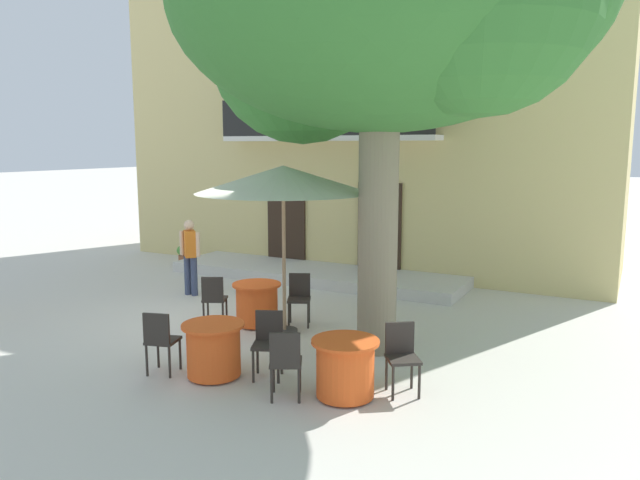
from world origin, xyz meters
name	(u,v)px	position (x,y,z in m)	size (l,w,h in m)	color
ground_plane	(214,324)	(0.00, 0.00, 0.00)	(120.00, 120.00, 0.00)	beige
building_facade	(365,124)	(-0.16, 6.99, 3.75)	(13.00, 5.09, 7.50)	#DBC67F
entrance_step_platform	(314,274)	(-0.16, 4.09, 0.12)	(7.20, 1.82, 0.25)	silver
plane_tree	(376,9)	(3.02, 0.15, 5.13)	(6.56, 5.76, 7.19)	#7F755B
cafe_table_near_tree	(257,304)	(0.72, 0.33, 0.39)	(0.86, 0.86, 0.76)	#EA561E
cafe_chair_near_tree_0	(299,295)	(1.36, 0.73, 0.53)	(0.54, 0.54, 0.91)	#2D2823
cafe_chair_near_tree_1	(214,297)	(0.08, -0.07, 0.53)	(0.53, 0.53, 0.91)	#2D2823
cafe_table_middle	(214,349)	(1.56, -1.98, 0.39)	(0.86, 0.86, 0.76)	#EA561E
cafe_chair_middle_0	(268,339)	(2.21, -1.61, 0.53)	(0.53, 0.53, 0.91)	#2D2823
cafe_chair_middle_1	(160,338)	(0.86, -2.26, 0.53)	(0.50, 0.50, 0.91)	#2D2823
cafe_table_front	(345,368)	(3.46, -1.76, 0.39)	(0.86, 0.86, 0.76)	#EA561E
cafe_chair_front_0	(285,360)	(2.84, -2.18, 0.53)	(0.54, 0.54, 0.91)	#2D2823
cafe_chair_front_1	(402,353)	(4.03, -1.26, 0.53)	(0.56, 0.56, 0.91)	#2D2823
cafe_umbrella	(283,180)	(1.42, 0.12, 2.61)	(2.90, 2.90, 2.85)	#997A56
ground_planter_left	(183,254)	(-4.11, 3.97, 0.30)	(0.31, 0.31, 0.53)	#995638
pedestrian_mid_plaza	(190,253)	(-1.76, 1.50, 0.91)	(0.53, 0.39, 1.62)	#384260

